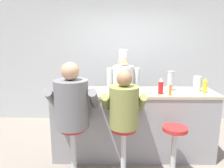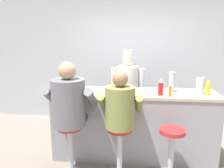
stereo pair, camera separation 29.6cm
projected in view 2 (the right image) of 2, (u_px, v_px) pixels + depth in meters
ground_plane at (132, 166)px, 3.21m from camera, size 20.00×20.00×0.00m
wall_back at (135, 61)px, 4.83m from camera, size 10.00×0.06×2.70m
diner_counter at (133, 124)px, 3.41m from camera, size 2.49×0.65×1.05m
ketchup_bottle_red at (161, 87)px, 3.09m from camera, size 0.07×0.07×0.24m
mustard_bottle_yellow at (208, 88)px, 3.09m from camera, size 0.06×0.06×0.22m
hot_sauce_bottle_orange at (170, 92)px, 3.01m from camera, size 0.04×0.04×0.15m
water_pitcher_clear at (200, 86)px, 3.19m from camera, size 0.13×0.11×0.23m
breakfast_plate at (66, 90)px, 3.37m from camera, size 0.27×0.27×0.05m
cereal_bowl at (145, 93)px, 3.15m from camera, size 0.16×0.16×0.05m
coffee_mug_tan at (89, 90)px, 3.23m from camera, size 0.14×0.09×0.08m
coffee_mug_white at (119, 87)px, 3.38m from camera, size 0.14×0.09×0.09m
cup_stack_steel at (172, 82)px, 3.26m from camera, size 0.09×0.09×0.30m
napkin_dispenser_chrome at (120, 89)px, 3.22m from camera, size 0.11×0.06×0.12m
diner_seated_grey at (70, 105)px, 2.87m from camera, size 0.66×0.65×1.56m
diner_seated_olive at (120, 110)px, 2.81m from camera, size 0.58×0.57×1.45m
empty_stool_round at (171, 147)px, 2.81m from camera, size 0.33×0.33×0.72m
cook_in_whites_near at (128, 88)px, 4.24m from camera, size 0.64×0.41×1.63m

